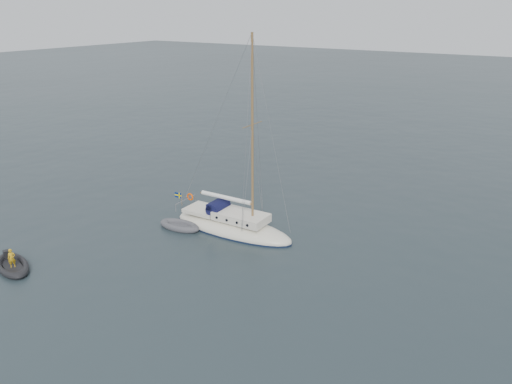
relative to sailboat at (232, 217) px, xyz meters
The scene contains 4 objects.
ground 2.84m from the sailboat, 40.13° to the right, with size 300.00×300.00×0.00m, color black.
sailboat is the anchor object (origin of this frame).
dinghy 3.78m from the sailboat, 152.97° to the right, with size 3.13×1.41×0.45m.
rib 13.68m from the sailboat, 124.69° to the right, with size 3.53×1.60×1.33m.
Camera 1 is at (16.08, -23.43, 14.32)m, focal length 35.00 mm.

